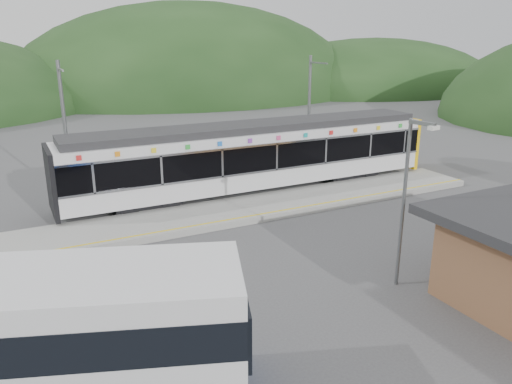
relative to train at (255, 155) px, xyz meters
name	(u,v)px	position (x,y,z in m)	size (l,w,h in m)	color
ground	(277,236)	(-2.00, -6.00, -2.06)	(120.00, 120.00, 0.00)	#4C4C4F
hills	(327,185)	(4.19, -0.71, -2.06)	(146.00, 149.00, 26.00)	#1E3D19
platform	(243,210)	(-2.00, -2.70, -1.91)	(26.00, 3.20, 0.30)	#9E9E99
yellow_line	(256,215)	(-2.00, -4.00, -1.76)	(26.00, 0.10, 0.01)	yellow
train	(255,155)	(0.00, 0.00, 0.00)	(20.44, 3.01, 3.74)	black
catenary_mast_west	(66,131)	(-9.00, 2.56, 1.58)	(0.18, 1.80, 7.00)	slate
catenary_mast_east	(309,112)	(5.00, 2.56, 1.58)	(0.18, 1.80, 7.00)	slate
lamp_post	(407,190)	(-0.49, -11.66, 1.31)	(0.37, 1.01, 5.63)	slate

